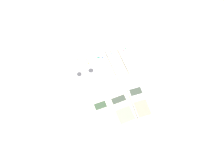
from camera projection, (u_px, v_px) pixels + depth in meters
ground_plane at (114, 90)px, 1.05m from camera, size 3.00×3.00×0.00m
remote_0 at (80, 75)px, 1.07m from camera, size 0.05×0.21×0.03m
remote_1 at (91, 72)px, 1.08m from camera, size 0.05×0.19×0.03m
remote_2 at (103, 68)px, 1.09m from camera, size 0.07×0.19×0.02m
remote_3 at (115, 63)px, 1.11m from camera, size 0.05×0.19×0.02m
remote_4 at (128, 60)px, 1.11m from camera, size 0.06×0.15×0.02m
calculator_0 at (104, 116)px, 0.98m from camera, size 0.07×0.15×0.02m
calculator_1 at (122, 109)px, 0.99m from camera, size 0.08×0.14×0.02m
calculator_2 at (139, 102)px, 1.01m from camera, size 0.08×0.16×0.02m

